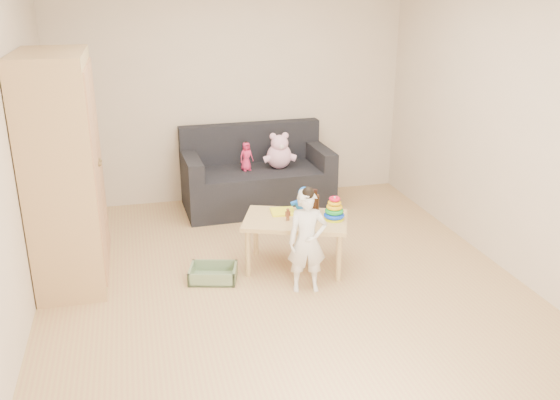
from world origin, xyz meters
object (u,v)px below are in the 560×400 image
object	(u,v)px
sofa	(257,188)
toddler	(307,243)
play_table	(295,243)
wardrobe	(64,171)

from	to	relation	value
sofa	toddler	distance (m)	2.03
play_table	toddler	xyz separation A→B (m)	(-0.02, -0.43, 0.19)
sofa	toddler	world-z (taller)	toddler
sofa	play_table	distance (m)	1.59
sofa	toddler	size ratio (longest dim) A/B	1.91
wardrobe	sofa	size ratio (longest dim) A/B	1.18
wardrobe	sofa	distance (m)	2.41
play_table	wardrobe	bearing A→B (deg)	170.92
wardrobe	toddler	distance (m)	2.09
play_table	sofa	bearing A→B (deg)	90.20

